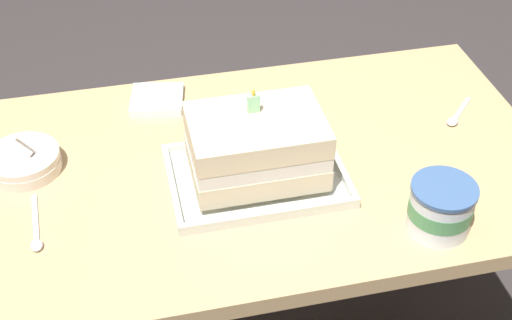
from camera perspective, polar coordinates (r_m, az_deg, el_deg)
name	(u,v)px	position (r m, az deg, el deg)	size (l,w,h in m)	color
dining_table	(256,204)	(1.56, -0.04, -3.52)	(1.22, 0.71, 0.77)	tan
foil_tray	(257,177)	(1.44, 0.04, -1.39)	(0.35, 0.25, 0.02)	silver
birthday_cake	(257,146)	(1.39, 0.04, 1.12)	(0.26, 0.18, 0.18)	beige
bowl_stack	(24,161)	(1.53, -17.89, -0.10)	(0.15, 0.15, 0.11)	silver
ice_cream_tub	(441,207)	(1.35, 14.39, -3.64)	(0.12, 0.12, 0.10)	white
serving_spoon_near_tray	(455,118)	(1.66, 15.43, 3.19)	(0.10, 0.11, 0.01)	silver
serving_spoon_by_bowls	(36,236)	(1.38, -16.98, -5.73)	(0.02, 0.16, 0.01)	silver
napkin_pile	(157,99)	(1.67, -7.83, 4.78)	(0.14, 0.13, 0.02)	white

